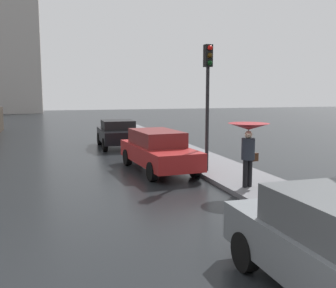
{
  "coord_description": "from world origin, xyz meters",
  "views": [
    {
      "loc": [
        -0.92,
        -2.47,
        2.94
      ],
      "look_at": [
        2.14,
        7.69,
        1.52
      ],
      "focal_mm": 42.48,
      "sensor_mm": 36.0,
      "label": 1
    }
  ],
  "objects": [
    {
      "name": "car_red_far_ahead",
      "position": [
        2.91,
        11.52,
        0.78
      ],
      "size": [
        2.04,
        4.71,
        1.48
      ],
      "rotation": [
        0.0,
        0.0,
        0.08
      ],
      "color": "maroon",
      "rests_on": "ground"
    },
    {
      "name": "car_black_mid_road",
      "position": [
        2.53,
        18.05,
        0.74
      ],
      "size": [
        1.95,
        3.88,
        1.42
      ],
      "rotation": [
        0.0,
        0.0,
        -0.02
      ],
      "color": "black",
      "rests_on": "ground"
    },
    {
      "name": "traffic_light",
      "position": [
        4.37,
        10.33,
        3.16
      ],
      "size": [
        0.26,
        0.39,
        4.36
      ],
      "color": "black",
      "rests_on": "sidewalk_strip"
    },
    {
      "name": "pedestrian_with_umbrella_near",
      "position": [
        4.6,
        7.78,
        1.65
      ],
      "size": [
        1.2,
        1.2,
        1.87
      ],
      "rotation": [
        0.0,
        0.0,
        0.25
      ],
      "color": "black",
      "rests_on": "sidewalk_strip"
    }
  ]
}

